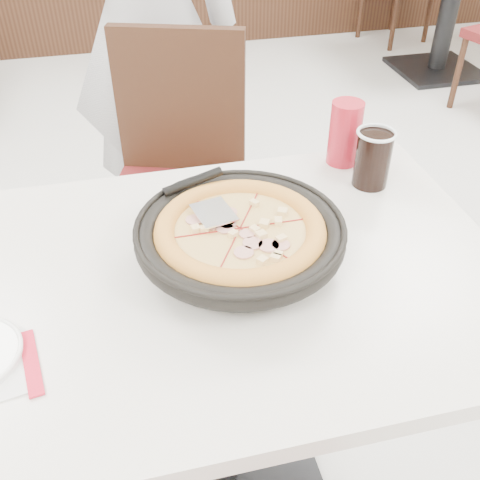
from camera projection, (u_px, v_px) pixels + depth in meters
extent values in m
plane|color=#BBBBB7|center=(282.00, 451.00, 1.61)|extent=(7.00, 7.00, 0.00)
cylinder|color=black|center=(230.00, 257.00, 1.10)|extent=(0.13, 0.13, 0.04)
cylinder|color=black|center=(240.00, 243.00, 1.10)|extent=(0.38, 0.38, 0.01)
cylinder|color=gold|center=(240.00, 237.00, 1.08)|extent=(0.33, 0.33, 0.02)
cube|color=white|center=(214.00, 212.00, 1.09)|extent=(0.09, 0.10, 0.00)
cylinder|color=black|center=(373.00, 160.00, 1.31)|extent=(0.09, 0.09, 0.13)
cylinder|color=#AE1827|center=(345.00, 133.00, 1.38)|extent=(0.08, 0.08, 0.16)
imported|color=silver|center=(148.00, 26.00, 1.93)|extent=(0.70, 0.53, 1.73)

